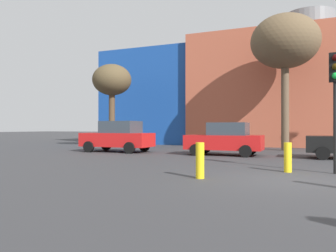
{
  "coord_description": "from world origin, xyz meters",
  "views": [
    {
      "loc": [
        0.26,
        -9.63,
        1.42
      ],
      "look_at": [
        -7.42,
        8.83,
        1.54
      ],
      "focal_mm": 35.75,
      "sensor_mm": 36.0,
      "label": 1
    }
  ],
  "objects_px": {
    "parked_car_0": "(118,137)",
    "bare_tree_1": "(112,81)",
    "bare_tree_0": "(285,43)",
    "bollard_yellow_2": "(288,157)",
    "parked_car_1": "(225,139)",
    "bollard_yellow_0": "(200,160)",
    "traffic_light_island": "(335,85)"
  },
  "relations": [
    {
      "from": "parked_car_0",
      "to": "bare_tree_1",
      "type": "distance_m",
      "value": 6.52
    },
    {
      "from": "parked_car_0",
      "to": "bare_tree_0",
      "type": "distance_m",
      "value": 12.05
    },
    {
      "from": "parked_car_0",
      "to": "bollard_yellow_2",
      "type": "height_order",
      "value": "parked_car_0"
    },
    {
      "from": "parked_car_1",
      "to": "bollard_yellow_2",
      "type": "relative_size",
      "value": 4.11
    },
    {
      "from": "bollard_yellow_0",
      "to": "bare_tree_0",
      "type": "bearing_deg",
      "value": 83.57
    },
    {
      "from": "parked_car_1",
      "to": "traffic_light_island",
      "type": "relative_size",
      "value": 1.05
    },
    {
      "from": "bollard_yellow_0",
      "to": "bare_tree_1",
      "type": "bearing_deg",
      "value": 130.77
    },
    {
      "from": "traffic_light_island",
      "to": "parked_car_1",
      "type": "bearing_deg",
      "value": -137.16
    },
    {
      "from": "parked_car_0",
      "to": "parked_car_1",
      "type": "distance_m",
      "value": 6.43
    },
    {
      "from": "parked_car_1",
      "to": "bollard_yellow_0",
      "type": "bearing_deg",
      "value": 98.06
    },
    {
      "from": "bare_tree_1",
      "to": "parked_car_1",
      "type": "bearing_deg",
      "value": -23.76
    },
    {
      "from": "parked_car_1",
      "to": "bare_tree_1",
      "type": "xyz_separation_m",
      "value": [
        -9.47,
        4.17,
        4.04
      ]
    },
    {
      "from": "parked_car_0",
      "to": "bare_tree_0",
      "type": "relative_size",
      "value": 0.49
    },
    {
      "from": "bare_tree_1",
      "to": "bare_tree_0",
      "type": "bearing_deg",
      "value": 4.99
    },
    {
      "from": "parked_car_1",
      "to": "traffic_light_island",
      "type": "height_order",
      "value": "traffic_light_island"
    },
    {
      "from": "traffic_light_island",
      "to": "bollard_yellow_0",
      "type": "xyz_separation_m",
      "value": [
        -3.59,
        -2.51,
        -2.26
      ]
    },
    {
      "from": "traffic_light_island",
      "to": "bare_tree_1",
      "type": "height_order",
      "value": "bare_tree_1"
    },
    {
      "from": "bollard_yellow_0",
      "to": "bollard_yellow_2",
      "type": "relative_size",
      "value": 1.06
    },
    {
      "from": "bollard_yellow_2",
      "to": "bare_tree_1",
      "type": "bearing_deg",
      "value": 142.16
    },
    {
      "from": "traffic_light_island",
      "to": "bare_tree_1",
      "type": "distance_m",
      "value": 17.41
    },
    {
      "from": "traffic_light_island",
      "to": "parked_car_0",
      "type": "bearing_deg",
      "value": -114.03
    },
    {
      "from": "parked_car_0",
      "to": "bollard_yellow_2",
      "type": "relative_size",
      "value": 4.42
    },
    {
      "from": "traffic_light_island",
      "to": "bollard_yellow_0",
      "type": "relative_size",
      "value": 3.71
    },
    {
      "from": "traffic_light_island",
      "to": "bare_tree_0",
      "type": "distance_m",
      "value": 11.8
    },
    {
      "from": "traffic_light_island",
      "to": "bollard_yellow_2",
      "type": "bearing_deg",
      "value": -80.62
    },
    {
      "from": "traffic_light_island",
      "to": "bollard_yellow_2",
      "type": "relative_size",
      "value": 3.93
    },
    {
      "from": "bare_tree_0",
      "to": "traffic_light_island",
      "type": "bearing_deg",
      "value": -79.14
    },
    {
      "from": "traffic_light_island",
      "to": "bare_tree_0",
      "type": "bearing_deg",
      "value": -166.38
    },
    {
      "from": "parked_car_0",
      "to": "bollard_yellow_0",
      "type": "xyz_separation_m",
      "value": [
        7.58,
        -8.15,
        -0.4
      ]
    },
    {
      "from": "bare_tree_0",
      "to": "bare_tree_1",
      "type": "xyz_separation_m",
      "value": [
        -12.13,
        -1.06,
        -1.95
      ]
    },
    {
      "from": "parked_car_1",
      "to": "bare_tree_0",
      "type": "xyz_separation_m",
      "value": [
        2.66,
        5.23,
        5.99
      ]
    },
    {
      "from": "parked_car_1",
      "to": "bare_tree_0",
      "type": "distance_m",
      "value": 8.39
    }
  ]
}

